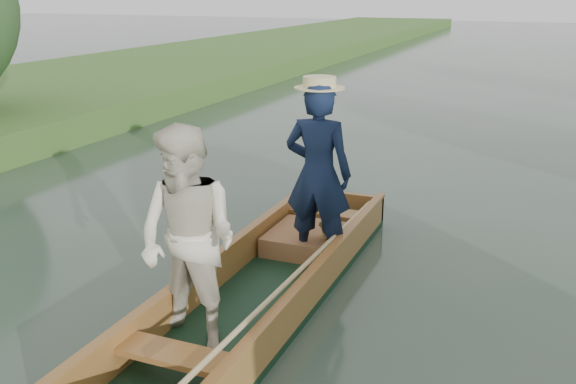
% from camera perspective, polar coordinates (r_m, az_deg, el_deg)
% --- Properties ---
extents(ground, '(120.00, 120.00, 0.00)m').
position_cam_1_polar(ground, '(6.45, -2.07, -9.58)').
color(ground, '#283D30').
rests_on(ground, ground).
extents(trees_far, '(22.22, 11.14, 4.51)m').
position_cam_1_polar(trees_far, '(10.37, 17.39, 14.37)').
color(trees_far, '#47331E').
rests_on(trees_far, ground).
extents(punt, '(1.24, 5.00, 2.08)m').
position_cam_1_polar(punt, '(6.03, -2.87, -3.83)').
color(punt, black).
rests_on(punt, ground).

